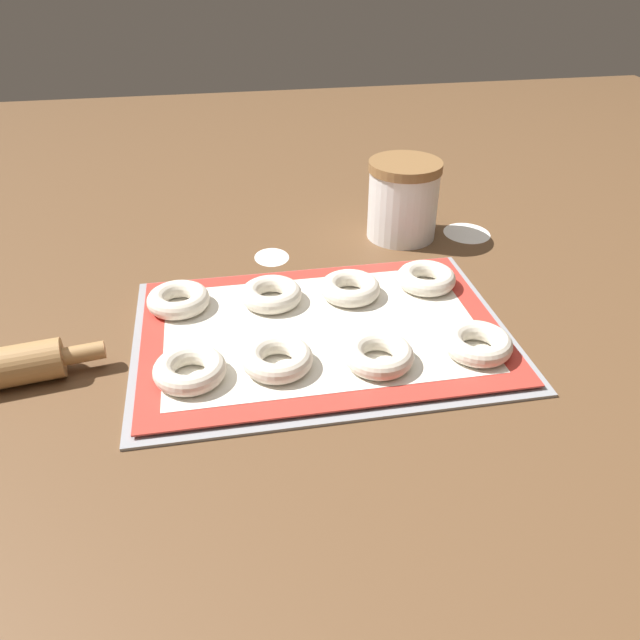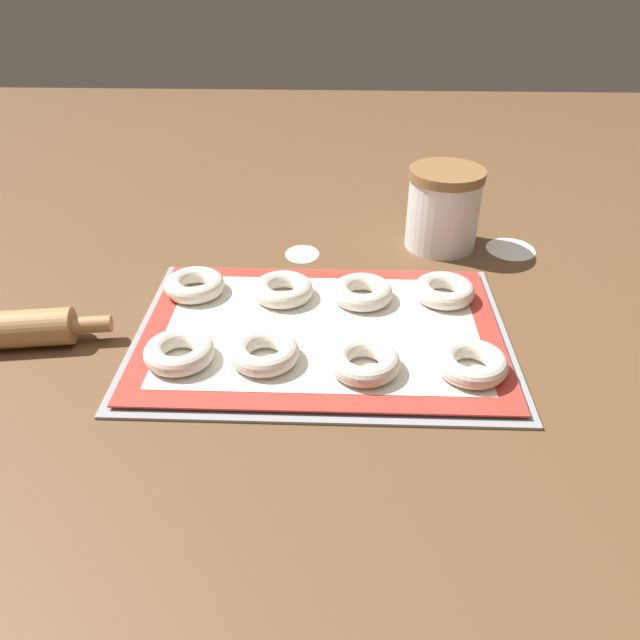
{
  "view_description": "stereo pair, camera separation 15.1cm",
  "coord_description": "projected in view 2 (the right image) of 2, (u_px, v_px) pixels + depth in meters",
  "views": [
    {
      "loc": [
        -0.13,
        -0.71,
        0.49
      ],
      "look_at": [
        -0.0,
        -0.02,
        0.02
      ],
      "focal_mm": 35.0,
      "sensor_mm": 36.0,
      "label": 1
    },
    {
      "loc": [
        0.02,
        -0.72,
        0.49
      ],
      "look_at": [
        -0.0,
        -0.02,
        0.02
      ],
      "focal_mm": 35.0,
      "sensor_mm": 36.0,
      "label": 2
    }
  ],
  "objects": [
    {
      "name": "bagel_back_mid_left",
      "position": [
        283.0,
        289.0,
        0.91
      ],
      "size": [
        0.09,
        0.09,
        0.03
      ],
      "color": "silver",
      "rests_on": "baking_mat"
    },
    {
      "name": "bagel_back_mid_right",
      "position": [
        362.0,
        292.0,
        0.91
      ],
      "size": [
        0.09,
        0.09,
        0.03
      ],
      "color": "silver",
      "rests_on": "baking_mat"
    },
    {
      "name": "flour_patch_near",
      "position": [
        511.0,
        248.0,
        1.07
      ],
      "size": [
        0.08,
        0.09,
        0.0
      ],
      "color": "white",
      "rests_on": "ground_plane"
    },
    {
      "name": "flour_patch_far",
      "position": [
        302.0,
        253.0,
        1.06
      ],
      "size": [
        0.06,
        0.07,
        0.0
      ],
      "color": "white",
      "rests_on": "ground_plane"
    },
    {
      "name": "bagel_front_mid_right",
      "position": [
        364.0,
        362.0,
        0.76
      ],
      "size": [
        0.09,
        0.09,
        0.03
      ],
      "color": "silver",
      "rests_on": "baking_mat"
    },
    {
      "name": "bagel_front_far_right",
      "position": [
        471.0,
        363.0,
        0.76
      ],
      "size": [
        0.09,
        0.09,
        0.03
      ],
      "color": "silver",
      "rests_on": "baking_mat"
    },
    {
      "name": "baking_mat",
      "position": [
        320.0,
        329.0,
        0.85
      ],
      "size": [
        0.48,
        0.34,
        0.0
      ],
      "color": "red",
      "rests_on": "baking_tray"
    },
    {
      "name": "ground_plane",
      "position": [
        322.0,
        327.0,
        0.87
      ],
      "size": [
        2.8,
        2.8,
        0.0
      ],
      "primitive_type": "plane",
      "color": "brown"
    },
    {
      "name": "flour_canister",
      "position": [
        443.0,
        208.0,
        1.05
      ],
      "size": [
        0.13,
        0.13,
        0.14
      ],
      "color": "white",
      "rests_on": "ground_plane"
    },
    {
      "name": "baking_tray",
      "position": [
        320.0,
        332.0,
        0.85
      ],
      "size": [
        0.51,
        0.36,
        0.01
      ],
      "color": "#93969B",
      "rests_on": "ground_plane"
    },
    {
      "name": "bagel_back_far_right",
      "position": [
        444.0,
        291.0,
        0.91
      ],
      "size": [
        0.09,
        0.09,
        0.03
      ],
      "color": "silver",
      "rests_on": "baking_mat"
    },
    {
      "name": "bagel_front_far_left",
      "position": [
        179.0,
        352.0,
        0.78
      ],
      "size": [
        0.09,
        0.09,
        0.03
      ],
      "color": "silver",
      "rests_on": "baking_mat"
    },
    {
      "name": "bagel_back_far_left",
      "position": [
        195.0,
        285.0,
        0.92
      ],
      "size": [
        0.09,
        0.09,
        0.03
      ],
      "color": "silver",
      "rests_on": "baking_mat"
    },
    {
      "name": "bagel_front_mid_left",
      "position": [
        264.0,
        352.0,
        0.78
      ],
      "size": [
        0.09,
        0.09,
        0.03
      ],
      "color": "silver",
      "rests_on": "baking_mat"
    }
  ]
}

